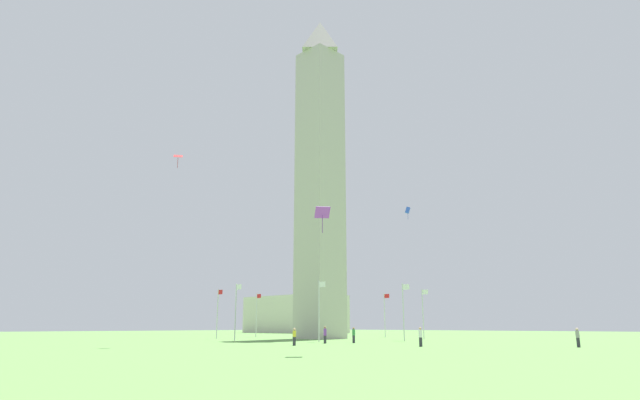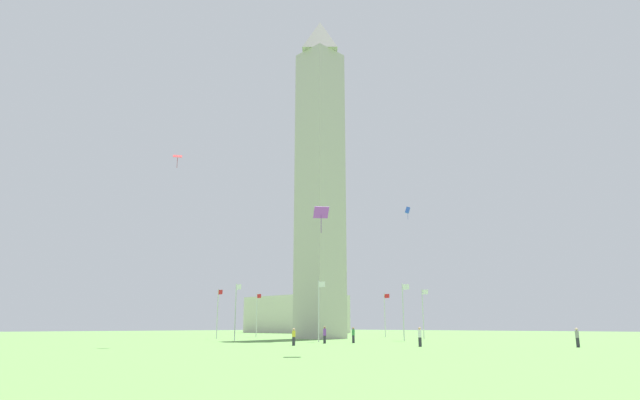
{
  "view_description": "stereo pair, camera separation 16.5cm",
  "coord_description": "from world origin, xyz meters",
  "px_view_note": "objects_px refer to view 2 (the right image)",
  "views": [
    {
      "loc": [
        55.48,
        -54.63,
        1.84
      ],
      "look_at": [
        0.0,
        0.0,
        20.33
      ],
      "focal_mm": 29.73,
      "sensor_mm": 36.0,
      "label": 1
    },
    {
      "loc": [
        55.6,
        -54.51,
        1.84
      ],
      "look_at": [
        0.0,
        0.0,
        20.33
      ],
      "focal_mm": 29.73,
      "sensor_mm": 36.0,
      "label": 2
    }
  ],
  "objects_px": {
    "flagpole_nw": "(319,308)",
    "kite_purple_diamond": "(321,213)",
    "person_white_shirt": "(420,337)",
    "kite_blue_box": "(408,210)",
    "flagpole_e": "(385,313)",
    "person_purple_shirt": "(325,335)",
    "kite_red_diamond": "(178,157)",
    "flagpole_ne": "(423,311)",
    "flagpole_w": "(236,309)",
    "obelisk_monument": "(320,169)",
    "person_green_shirt": "(353,335)",
    "person_gray_shirt": "(577,338)",
    "flagpole_n": "(404,309)",
    "distant_building": "(295,314)",
    "flagpole_se": "(321,313)",
    "person_yellow_shirt": "(294,337)",
    "flagpole_sw": "(218,311)",
    "flagpole_s": "(257,313)"
  },
  "relations": [
    {
      "from": "flagpole_w",
      "to": "person_white_shirt",
      "type": "distance_m",
      "value": 26.96
    },
    {
      "from": "person_yellow_shirt",
      "to": "flagpole_se",
      "type": "bearing_deg",
      "value": 23.19
    },
    {
      "from": "flagpole_ne",
      "to": "flagpole_s",
      "type": "relative_size",
      "value": 1.0
    },
    {
      "from": "flagpole_nw",
      "to": "person_gray_shirt",
      "type": "xyz_separation_m",
      "value": [
        26.77,
        5.3,
        -3.06
      ]
    },
    {
      "from": "person_purple_shirt",
      "to": "kite_red_diamond",
      "type": "distance_m",
      "value": 23.97
    },
    {
      "from": "person_white_shirt",
      "to": "obelisk_monument",
      "type": "bearing_deg",
      "value": 10.61
    },
    {
      "from": "person_white_shirt",
      "to": "flagpole_se",
      "type": "bearing_deg",
      "value": 4.7
    },
    {
      "from": "flagpole_n",
      "to": "distant_building",
      "type": "distance_m",
      "value": 75.33
    },
    {
      "from": "obelisk_monument",
      "to": "person_yellow_shirt",
      "type": "distance_m",
      "value": 36.09
    },
    {
      "from": "person_white_shirt",
      "to": "kite_red_diamond",
      "type": "height_order",
      "value": "kite_red_diamond"
    },
    {
      "from": "flagpole_w",
      "to": "kite_purple_diamond",
      "type": "xyz_separation_m",
      "value": [
        29.94,
        -14.5,
        5.55
      ]
    },
    {
      "from": "person_white_shirt",
      "to": "person_purple_shirt",
      "type": "xyz_separation_m",
      "value": [
        -12.07,
        -0.05,
        0.03
      ]
    },
    {
      "from": "person_gray_shirt",
      "to": "kite_purple_diamond",
      "type": "relative_size",
      "value": 0.93
    },
    {
      "from": "person_green_shirt",
      "to": "person_gray_shirt",
      "type": "bearing_deg",
      "value": -149.19
    },
    {
      "from": "kite_blue_box",
      "to": "distant_building",
      "type": "relative_size",
      "value": 0.07
    },
    {
      "from": "person_yellow_shirt",
      "to": "kite_purple_diamond",
      "type": "distance_m",
      "value": 17.9
    },
    {
      "from": "flagpole_ne",
      "to": "kite_red_diamond",
      "type": "bearing_deg",
      "value": -92.04
    },
    {
      "from": "distant_building",
      "to": "person_purple_shirt",
      "type": "bearing_deg",
      "value": -39.61
    },
    {
      "from": "flagpole_sw",
      "to": "flagpole_w",
      "type": "bearing_deg",
      "value": -22.5
    },
    {
      "from": "person_white_shirt",
      "to": "kite_blue_box",
      "type": "bearing_deg",
      "value": -14.76
    },
    {
      "from": "flagpole_ne",
      "to": "flagpole_nw",
      "type": "bearing_deg",
      "value": -90.0
    },
    {
      "from": "flagpole_ne",
      "to": "kite_purple_diamond",
      "type": "height_order",
      "value": "kite_purple_diamond"
    },
    {
      "from": "kite_blue_box",
      "to": "kite_red_diamond",
      "type": "relative_size",
      "value": 1.23
    },
    {
      "from": "obelisk_monument",
      "to": "person_green_shirt",
      "type": "relative_size",
      "value": 30.13
    },
    {
      "from": "flagpole_s",
      "to": "person_white_shirt",
      "type": "height_order",
      "value": "flagpole_s"
    },
    {
      "from": "flagpole_n",
      "to": "kite_red_diamond",
      "type": "xyz_separation_m",
      "value": [
        -5.75,
        -29.11,
        14.56
      ]
    },
    {
      "from": "flagpole_e",
      "to": "flagpole_sw",
      "type": "height_order",
      "value": "same"
    },
    {
      "from": "flagpole_e",
      "to": "kite_purple_diamond",
      "type": "relative_size",
      "value": 3.96
    },
    {
      "from": "kite_purple_diamond",
      "to": "distant_building",
      "type": "height_order",
      "value": "kite_purple_diamond"
    },
    {
      "from": "flagpole_n",
      "to": "flagpole_nw",
      "type": "height_order",
      "value": "same"
    },
    {
      "from": "person_purple_shirt",
      "to": "kite_blue_box",
      "type": "height_order",
      "value": "kite_blue_box"
    },
    {
      "from": "flagpole_w",
      "to": "person_green_shirt",
      "type": "relative_size",
      "value": 4.18
    },
    {
      "from": "flagpole_se",
      "to": "flagpole_nw",
      "type": "height_order",
      "value": "same"
    },
    {
      "from": "kite_purple_diamond",
      "to": "distant_building",
      "type": "distance_m",
      "value": 105.03
    },
    {
      "from": "flagpole_nw",
      "to": "person_green_shirt",
      "type": "relative_size",
      "value": 4.18
    },
    {
      "from": "flagpole_n",
      "to": "kite_red_diamond",
      "type": "relative_size",
      "value": 4.73
    },
    {
      "from": "obelisk_monument",
      "to": "kite_red_diamond",
      "type": "height_order",
      "value": "obelisk_monument"
    },
    {
      "from": "person_green_shirt",
      "to": "flagpole_nw",
      "type": "bearing_deg",
      "value": 17.89
    },
    {
      "from": "flagpole_e",
      "to": "person_green_shirt",
      "type": "bearing_deg",
      "value": -58.06
    },
    {
      "from": "flagpole_ne",
      "to": "person_yellow_shirt",
      "type": "distance_m",
      "value": 31.62
    },
    {
      "from": "person_yellow_shirt",
      "to": "kite_red_diamond",
      "type": "distance_m",
      "value": 21.3
    },
    {
      "from": "flagpole_s",
      "to": "person_green_shirt",
      "type": "bearing_deg",
      "value": -18.82
    },
    {
      "from": "flagpole_se",
      "to": "person_gray_shirt",
      "type": "bearing_deg",
      "value": -18.14
    },
    {
      "from": "flagpole_sw",
      "to": "person_green_shirt",
      "type": "height_order",
      "value": "flagpole_sw"
    },
    {
      "from": "flagpole_n",
      "to": "person_yellow_shirt",
      "type": "distance_m",
      "value": 20.65
    },
    {
      "from": "flagpole_n",
      "to": "kite_red_diamond",
      "type": "bearing_deg",
      "value": -101.17
    },
    {
      "from": "person_purple_shirt",
      "to": "distant_building",
      "type": "relative_size",
      "value": 0.07
    },
    {
      "from": "flagpole_s",
      "to": "person_yellow_shirt",
      "type": "height_order",
      "value": "flagpole_s"
    },
    {
      "from": "flagpole_nw",
      "to": "kite_purple_diamond",
      "type": "distance_m",
      "value": 27.65
    },
    {
      "from": "flagpole_e",
      "to": "flagpole_se",
      "type": "relative_size",
      "value": 1.0
    }
  ]
}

